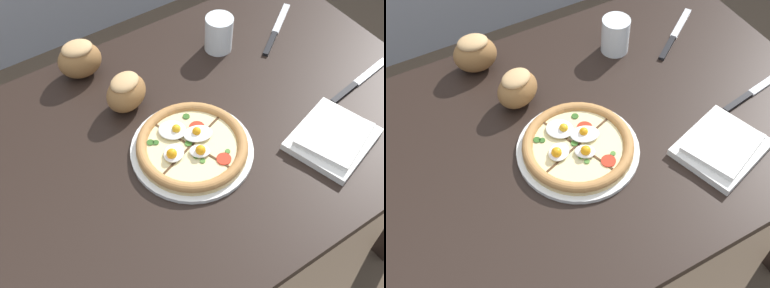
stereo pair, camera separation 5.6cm
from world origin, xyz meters
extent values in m
plane|color=brown|center=(0.00, 0.00, 0.00)|extent=(12.00, 12.00, 0.00)
cube|color=black|center=(0.00, 0.00, 0.73)|extent=(1.45, 0.86, 0.03)
cube|color=black|center=(0.67, 0.38, 0.36)|extent=(0.06, 0.06, 0.72)
cylinder|color=white|center=(0.02, -0.05, 0.75)|extent=(0.30, 0.30, 0.01)
cylinder|color=#DBB775|center=(0.02, -0.05, 0.76)|extent=(0.27, 0.27, 0.01)
cylinder|color=beige|center=(0.02, -0.05, 0.77)|extent=(0.23, 0.23, 0.00)
torus|color=#B27A42|center=(0.02, -0.05, 0.77)|extent=(0.27, 0.27, 0.03)
cube|color=#472D19|center=(0.00, 0.00, 0.77)|extent=(0.04, 0.11, 0.00)
cube|color=#472D19|center=(-0.03, -0.07, 0.77)|extent=(0.11, 0.04, 0.00)
cube|color=#472D19|center=(0.04, -0.11, 0.77)|extent=(0.04, 0.11, 0.00)
cube|color=#472D19|center=(0.08, -0.03, 0.77)|extent=(0.11, 0.04, 0.00)
cylinder|color=red|center=(0.01, 0.02, 0.77)|extent=(0.04, 0.04, 0.00)
cylinder|color=red|center=(0.06, -0.13, 0.77)|extent=(0.04, 0.04, 0.00)
cylinder|color=red|center=(0.06, -0.02, 0.77)|extent=(0.04, 0.04, 0.00)
ellipsoid|color=white|center=(-0.03, -0.05, 0.78)|extent=(0.07, 0.07, 0.01)
sphere|color=orange|center=(-0.04, -0.06, 0.79)|extent=(0.03, 0.03, 0.03)
ellipsoid|color=white|center=(0.02, -0.08, 0.78)|extent=(0.06, 0.06, 0.01)
sphere|color=orange|center=(0.03, -0.09, 0.79)|extent=(0.02, 0.02, 0.02)
ellipsoid|color=white|center=(0.05, -0.04, 0.78)|extent=(0.09, 0.07, 0.01)
sphere|color=orange|center=(0.05, -0.03, 0.79)|extent=(0.02, 0.02, 0.02)
ellipsoid|color=white|center=(0.01, 0.01, 0.78)|extent=(0.09, 0.09, 0.01)
sphere|color=#F4AD1E|center=(0.01, 0.00, 0.79)|extent=(0.02, 0.02, 0.02)
cylinder|color=#2D5B1E|center=(-0.06, 0.01, 0.77)|extent=(0.02, 0.02, 0.00)
cylinder|color=#477A2D|center=(0.08, -0.12, 0.77)|extent=(0.01, 0.01, 0.00)
cylinder|color=#386B23|center=(0.01, -0.09, 0.77)|extent=(0.01, 0.01, 0.00)
cylinder|color=#2D5B1E|center=(-0.05, 0.00, 0.77)|extent=(0.01, 0.01, 0.00)
cylinder|color=#2D5B1E|center=(0.03, 0.00, 0.77)|extent=(0.01, 0.01, 0.00)
cylinder|color=#477A2D|center=(0.02, -0.11, 0.77)|extent=(0.01, 0.01, 0.00)
cylinder|color=#2D5B1E|center=(0.06, 0.03, 0.77)|extent=(0.02, 0.02, 0.00)
cylinder|color=#2D5B1E|center=(0.04, -0.08, 0.77)|extent=(0.01, 0.01, 0.00)
cylinder|color=#386B23|center=(0.02, -0.05, 0.77)|extent=(0.02, 0.02, 0.00)
cube|color=silver|center=(0.33, -0.22, 0.76)|extent=(0.24, 0.22, 0.02)
cube|color=silver|center=(0.33, -0.22, 0.77)|extent=(0.21, 0.19, 0.02)
ellipsoid|color=olive|center=(-0.08, 0.34, 0.80)|extent=(0.13, 0.11, 0.10)
ellipsoid|color=tan|center=(-0.08, 0.34, 0.84)|extent=(0.09, 0.08, 0.03)
ellipsoid|color=olive|center=(-0.03, 0.17, 0.79)|extent=(0.14, 0.12, 0.10)
ellipsoid|color=tan|center=(-0.03, 0.17, 0.83)|extent=(0.10, 0.09, 0.03)
cube|color=silver|center=(0.54, 0.22, 0.75)|extent=(0.13, 0.10, 0.01)
cube|color=black|center=(0.44, 0.15, 0.75)|extent=(0.10, 0.07, 0.01)
cube|color=silver|center=(0.59, -0.10, 0.75)|extent=(0.14, 0.04, 0.01)
cube|color=black|center=(0.47, -0.12, 0.75)|extent=(0.10, 0.03, 0.01)
cylinder|color=white|center=(0.30, 0.22, 0.80)|extent=(0.08, 0.08, 0.11)
cylinder|color=silver|center=(0.30, 0.22, 0.78)|extent=(0.07, 0.07, 0.06)
camera|label=1|loc=(-0.37, -0.64, 1.68)|focal=45.00mm
camera|label=2|loc=(-0.32, -0.67, 1.68)|focal=45.00mm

